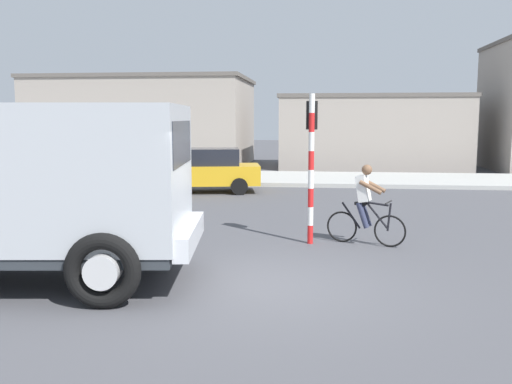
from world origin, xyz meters
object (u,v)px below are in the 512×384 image
(cyclist, at_px, (365,205))
(traffic_light_pole, at_px, (311,148))
(truck_foreground, at_px, (24,182))
(car_white_mid, at_px, (205,170))
(car_red_near, at_px, (28,190))

(cyclist, relative_size, traffic_light_pole, 0.54)
(truck_foreground, height_order, car_white_mid, truck_foreground)
(car_white_mid, bearing_deg, traffic_light_pole, -63.44)
(traffic_light_pole, xyz_separation_m, car_red_near, (-7.45, 1.79, -1.25))
(car_white_mid, bearing_deg, cyclist, -57.23)
(cyclist, xyz_separation_m, car_red_near, (-8.61, 1.83, -0.05))
(truck_foreground, xyz_separation_m, car_red_near, (-2.89, 5.27, -0.85))
(car_red_near, bearing_deg, truck_foreground, -61.27)
(truck_foreground, relative_size, car_red_near, 1.41)
(cyclist, distance_m, traffic_light_pole, 1.67)
(cyclist, relative_size, car_red_near, 0.43)
(traffic_light_pole, bearing_deg, car_red_near, 166.46)
(cyclist, bearing_deg, car_red_near, 168.01)
(traffic_light_pole, bearing_deg, cyclist, -1.73)
(traffic_light_pole, height_order, car_white_mid, traffic_light_pole)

